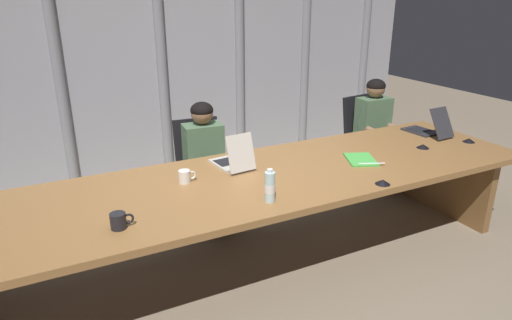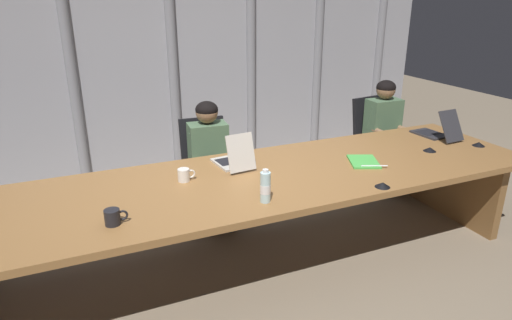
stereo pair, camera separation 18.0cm
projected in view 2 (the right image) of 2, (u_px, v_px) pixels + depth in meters
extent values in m
plane|color=#7F705B|center=(249.00, 264.00, 3.60)|extent=(14.29, 14.29, 0.00)
cube|color=olive|center=(249.00, 182.00, 3.35)|extent=(4.72, 1.21, 0.05)
cube|color=black|center=(249.00, 190.00, 3.38)|extent=(4.01, 0.10, 0.06)
cube|color=brown|center=(454.00, 182.00, 4.28)|extent=(0.08, 1.03, 0.69)
cube|color=#9999A0|center=(165.00, 44.00, 5.26)|extent=(7.15, 0.10, 2.95)
cylinder|color=gray|center=(68.00, 48.00, 4.82)|extent=(0.12, 0.12, 2.89)
cylinder|color=gray|center=(172.00, 44.00, 5.24)|extent=(0.12, 0.12, 2.89)
cylinder|color=gray|center=(251.00, 40.00, 5.62)|extent=(0.12, 0.12, 2.89)
cylinder|color=gray|center=(319.00, 37.00, 5.99)|extent=(0.12, 0.12, 2.89)
cylinder|color=gray|center=(380.00, 35.00, 6.36)|extent=(0.12, 0.12, 2.89)
cube|color=beige|center=(230.00, 163.00, 3.63)|extent=(0.25, 0.32, 0.02)
cube|color=black|center=(229.00, 161.00, 3.64)|extent=(0.20, 0.19, 0.00)
cube|color=beige|center=(241.00, 153.00, 3.42)|extent=(0.23, 0.11, 0.28)
cube|color=black|center=(241.00, 152.00, 3.43)|extent=(0.21, 0.09, 0.25)
cube|color=#2D2D33|center=(430.00, 134.00, 4.37)|extent=(0.24, 0.33, 0.02)
cube|color=black|center=(428.00, 132.00, 4.39)|extent=(0.20, 0.19, 0.00)
cube|color=#2D2D33|center=(451.00, 126.00, 4.13)|extent=(0.23, 0.17, 0.27)
cube|color=black|center=(451.00, 125.00, 4.13)|extent=(0.21, 0.14, 0.24)
cube|color=black|center=(209.00, 174.00, 4.30)|extent=(0.52, 0.52, 0.08)
cube|color=black|center=(202.00, 141.00, 4.40)|extent=(0.44, 0.15, 0.46)
cylinder|color=#262628|center=(209.00, 194.00, 4.37)|extent=(0.05, 0.05, 0.33)
cylinder|color=black|center=(210.00, 211.00, 4.43)|extent=(0.60, 0.60, 0.04)
cube|color=black|center=(380.00, 147.00, 5.06)|extent=(0.55, 0.55, 0.08)
cube|color=black|center=(368.00, 118.00, 5.13)|extent=(0.44, 0.18, 0.49)
cylinder|color=#262628|center=(379.00, 164.00, 5.13)|extent=(0.05, 0.05, 0.33)
cylinder|color=black|center=(377.00, 179.00, 5.19)|extent=(0.60, 0.60, 0.04)
cube|color=#4C6B4C|center=(208.00, 148.00, 4.19)|extent=(0.37, 0.25, 0.47)
sphere|color=#8C6647|center=(207.00, 112.00, 4.07)|extent=(0.20, 0.20, 0.20)
ellipsoid|color=black|center=(207.00, 110.00, 4.06)|extent=(0.21, 0.21, 0.15)
cylinder|color=#4C6B4C|center=(223.00, 142.00, 4.21)|extent=(0.08, 0.14, 0.27)
cylinder|color=#8C6647|center=(230.00, 161.00, 4.07)|extent=(0.09, 0.30, 0.06)
cylinder|color=#4C6B4C|center=(193.00, 145.00, 4.13)|extent=(0.08, 0.14, 0.27)
cylinder|color=#8C6647|center=(198.00, 165.00, 3.98)|extent=(0.09, 0.30, 0.06)
cylinder|color=#262833|center=(225.00, 181.00, 4.13)|extent=(0.16, 0.41, 0.13)
cylinder|color=#262833|center=(231.00, 209.00, 4.04)|extent=(0.11, 0.11, 0.43)
cylinder|color=#262833|center=(204.00, 184.00, 4.07)|extent=(0.16, 0.41, 0.13)
cylinder|color=#262833|center=(209.00, 212.00, 3.98)|extent=(0.11, 0.11, 0.43)
cube|color=#4C6B4C|center=(383.00, 122.00, 4.93)|extent=(0.36, 0.23, 0.51)
sphere|color=#8C6647|center=(386.00, 90.00, 4.80)|extent=(0.20, 0.20, 0.20)
ellipsoid|color=black|center=(386.00, 87.00, 4.79)|extent=(0.21, 0.21, 0.15)
cylinder|color=#4C6B4C|center=(394.00, 115.00, 4.96)|extent=(0.07, 0.14, 0.27)
cylinder|color=#8C6647|center=(406.00, 130.00, 4.82)|extent=(0.07, 0.30, 0.06)
cylinder|color=#4C6B4C|center=(372.00, 118.00, 4.85)|extent=(0.07, 0.14, 0.27)
cylinder|color=#8C6647|center=(383.00, 134.00, 4.71)|extent=(0.07, 0.30, 0.06)
cylinder|color=#262833|center=(399.00, 151.00, 4.89)|extent=(0.14, 0.40, 0.13)
cylinder|color=#262833|center=(408.00, 175.00, 4.80)|extent=(0.11, 0.11, 0.43)
cylinder|color=#262833|center=(384.00, 154.00, 4.82)|extent=(0.14, 0.40, 0.13)
cylinder|color=#262833|center=(392.00, 177.00, 4.73)|extent=(0.11, 0.11, 0.43)
cylinder|color=silver|center=(265.00, 187.00, 2.94)|extent=(0.07, 0.07, 0.21)
cylinder|color=white|center=(265.00, 189.00, 2.95)|extent=(0.07, 0.07, 0.06)
cylinder|color=white|center=(265.00, 171.00, 2.90)|extent=(0.04, 0.04, 0.02)
cylinder|color=black|center=(112.00, 217.00, 2.67)|extent=(0.09, 0.09, 0.10)
torus|color=black|center=(122.00, 215.00, 2.69)|extent=(0.07, 0.01, 0.07)
cylinder|color=white|center=(184.00, 175.00, 3.29)|extent=(0.09, 0.09, 0.09)
torus|color=white|center=(191.00, 174.00, 3.31)|extent=(0.07, 0.01, 0.07)
cone|color=black|center=(383.00, 185.00, 3.20)|extent=(0.11, 0.11, 0.03)
cone|color=black|center=(430.00, 149.00, 3.92)|extent=(0.11, 0.11, 0.03)
cone|color=black|center=(479.00, 144.00, 4.05)|extent=(0.11, 0.11, 0.03)
cube|color=#4CB74C|center=(364.00, 162.00, 3.66)|extent=(0.32, 0.36, 0.02)
cylinder|color=silver|center=(374.00, 166.00, 3.54)|extent=(0.20, 0.09, 0.01)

